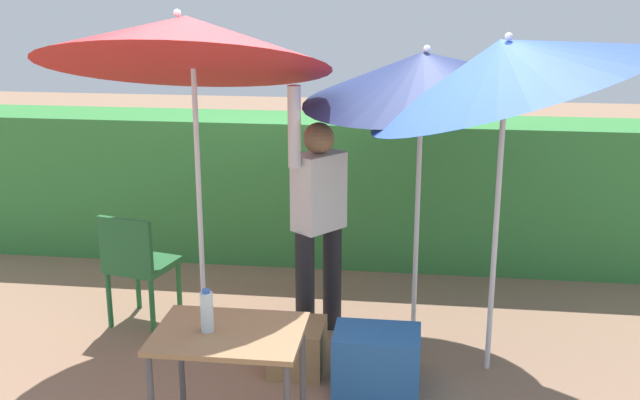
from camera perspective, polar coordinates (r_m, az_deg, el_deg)
name	(u,v)px	position (r m, az deg, el deg)	size (l,w,h in m)	color
ground_plane	(314,365)	(5.53, -0.41, -11.90)	(24.00, 24.00, 0.00)	#937056
hedge_row	(346,190)	(7.28, 1.89, 0.77)	(8.00, 0.70, 1.33)	#38843D
umbrella_rainbow	(507,65)	(4.95, 13.42, 9.50)	(1.85, 1.83, 2.52)	silver
umbrella_orange	(424,74)	(5.49, 7.58, 9.07)	(1.76, 1.74, 2.24)	silver
umbrella_yellow	(185,42)	(5.30, -9.76, 11.25)	(1.95, 1.96, 2.60)	silver
person_vendor	(319,214)	(5.64, -0.09, -1.00)	(0.41, 0.49, 1.88)	black
chair_plastic	(137,262)	(6.07, -13.16, -4.41)	(0.53, 0.53, 0.89)	#236633
cooler_box	(377,361)	(5.15, 4.13, -11.59)	(0.55, 0.38, 0.41)	#2D6BB7
crate_cardboard	(297,347)	(5.40, -1.66, -10.65)	(0.36, 0.40, 0.33)	#9E7A4C
folding_table	(229,347)	(4.33, -6.62, -10.55)	(0.80, 0.60, 0.75)	#4C4C51
bottle_water	(207,311)	(4.27, -8.23, -8.01)	(0.07, 0.07, 0.24)	silver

